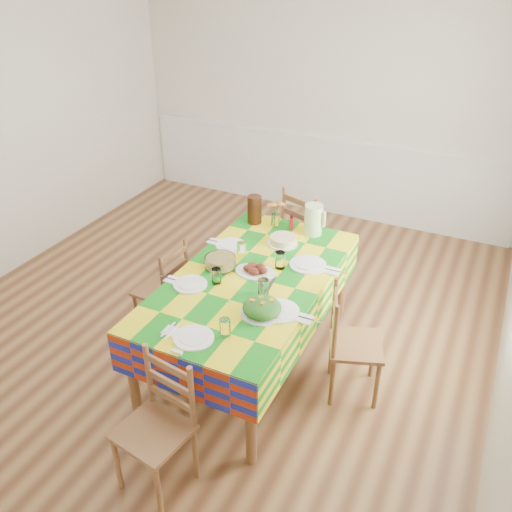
{
  "coord_description": "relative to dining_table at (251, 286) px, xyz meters",
  "views": [
    {
      "loc": [
        1.96,
        -3.26,
        2.86
      ],
      "look_at": [
        0.47,
        -0.19,
        0.86
      ],
      "focal_mm": 38.0,
      "sensor_mm": 36.0,
      "label": 1
    }
  ],
  "objects": [
    {
      "name": "room",
      "position": [
        -0.49,
        0.31,
        0.68
      ],
      "size": [
        4.58,
        5.08,
        2.78
      ],
      "color": "brown",
      "rests_on": "ground"
    },
    {
      "name": "wainscot",
      "position": [
        -0.49,
        2.79,
        -0.19
      ],
      "size": [
        4.41,
        0.06,
        0.92
      ],
      "color": "white",
      "rests_on": "room"
    },
    {
      "name": "dining_table",
      "position": [
        0.0,
        0.0,
        0.0
      ],
      "size": [
        1.05,
        1.94,
        0.76
      ],
      "color": "brown",
      "rests_on": "room"
    },
    {
      "name": "setting_near_head",
      "position": [
        0.05,
        -0.74,
        0.11
      ],
      "size": [
        0.41,
        0.27,
        0.12
      ],
      "color": "white",
      "rests_on": "dining_table"
    },
    {
      "name": "setting_left_near",
      "position": [
        -0.29,
        -0.25,
        0.11
      ],
      "size": [
        0.44,
        0.26,
        0.12
      ],
      "rotation": [
        0.0,
        0.0,
        1.57
      ],
      "color": "white",
      "rests_on": "dining_table"
    },
    {
      "name": "setting_left_far",
      "position": [
        -0.3,
        0.3,
        0.11
      ],
      "size": [
        0.43,
        0.26,
        0.11
      ],
      "rotation": [
        0.0,
        0.0,
        1.57
      ],
      "color": "white",
      "rests_on": "dining_table"
    },
    {
      "name": "setting_right_near",
      "position": [
        0.3,
        -0.26,
        0.11
      ],
      "size": [
        0.51,
        0.3,
        0.13
      ],
      "rotation": [
        0.0,
        0.0,
        -1.57
      ],
      "color": "white",
      "rests_on": "dining_table"
    },
    {
      "name": "setting_right_far",
      "position": [
        0.26,
        0.28,
        0.11
      ],
      "size": [
        0.52,
        0.3,
        0.13
      ],
      "rotation": [
        0.0,
        0.0,
        -1.57
      ],
      "color": "white",
      "rests_on": "dining_table"
    },
    {
      "name": "meat_platter",
      "position": [
        0.01,
        0.06,
        0.11
      ],
      "size": [
        0.31,
        0.22,
        0.06
      ],
      "color": "white",
      "rests_on": "dining_table"
    },
    {
      "name": "salad_platter",
      "position": [
        0.26,
        -0.37,
        0.13
      ],
      "size": [
        0.28,
        0.28,
        0.12
      ],
      "color": "white",
      "rests_on": "dining_table"
    },
    {
      "name": "pasta_bowl",
      "position": [
        -0.26,
        0.03,
        0.13
      ],
      "size": [
        0.23,
        0.23,
        0.08
      ],
      "color": "white",
      "rests_on": "dining_table"
    },
    {
      "name": "cake",
      "position": [
        0.01,
        0.55,
        0.12
      ],
      "size": [
        0.24,
        0.24,
        0.07
      ],
      "color": "white",
      "rests_on": "dining_table"
    },
    {
      "name": "serving_utensils",
      "position": [
        0.16,
        -0.09,
        0.09
      ],
      "size": [
        0.14,
        0.32,
        0.01
      ],
      "color": "black",
      "rests_on": "dining_table"
    },
    {
      "name": "flower_vase",
      "position": [
        -0.16,
        0.79,
        0.18
      ],
      "size": [
        0.15,
        0.12,
        0.24
      ],
      "color": "white",
      "rests_on": "dining_table"
    },
    {
      "name": "hot_sauce",
      "position": [
        -0.02,
        0.81,
        0.15
      ],
      "size": [
        0.03,
        0.03,
        0.14
      ],
      "primitive_type": "cylinder",
      "color": "red",
      "rests_on": "dining_table"
    },
    {
      "name": "green_pitcher",
      "position": [
        0.17,
        0.82,
        0.21
      ],
      "size": [
        0.15,
        0.15,
        0.26
      ],
      "primitive_type": "cylinder",
      "color": "beige",
      "rests_on": "dining_table"
    },
    {
      "name": "tea_pitcher",
      "position": [
        -0.36,
        0.8,
        0.21
      ],
      "size": [
        0.12,
        0.12,
        0.24
      ],
      "primitive_type": "cylinder",
      "color": "black",
      "rests_on": "dining_table"
    },
    {
      "name": "name_card",
      "position": [
        -0.02,
        -0.94,
        0.09
      ],
      "size": [
        0.07,
        0.02,
        0.02
      ],
      "primitive_type": "cube",
      "color": "white",
      "rests_on": "dining_table"
    },
    {
      "name": "chair_near",
      "position": [
        0.01,
        -1.23,
        -0.24
      ],
      "size": [
        0.44,
        0.43,
        0.88
      ],
      "rotation": [
        0.0,
        0.0,
        -0.16
      ],
      "color": "brown",
      "rests_on": "room"
    },
    {
      "name": "chair_far",
      "position": [
        -0.02,
        1.22,
        -0.19
      ],
      "size": [
        0.55,
        0.53,
        0.98
      ],
      "rotation": [
        0.0,
        0.0,
        2.79
      ],
      "color": "brown",
      "rests_on": "room"
    },
    {
      "name": "chair_left",
      "position": [
        -0.78,
        -0.0,
        -0.26
      ],
      "size": [
        0.37,
        0.38,
        0.84
      ],
      "rotation": [
        0.0,
        0.0,
        -1.61
      ],
      "color": "brown",
      "rests_on": "room"
    },
    {
      "name": "chair_right",
      "position": [
        0.78,
        -0.01,
        -0.25
      ],
      "size": [
        0.47,
        0.48,
        0.86
      ],
      "rotation": [
        0.0,
        0.0,
        1.91
      ],
      "color": "brown",
      "rests_on": "room"
    }
  ]
}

